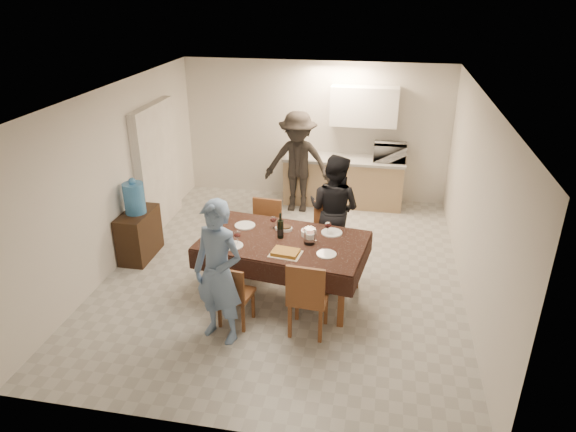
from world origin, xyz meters
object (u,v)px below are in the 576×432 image
Objects in this scene: person_near at (218,273)px; savoury_tart at (286,252)px; person_kitchen at (298,162)px; wine_bottle at (280,226)px; person_far at (334,209)px; dining_table at (283,242)px; microwave at (390,152)px; water_pitcher at (310,236)px; water_jug at (134,198)px; console at (139,235)px.

savoury_tart is at bearing 64.57° from person_near.
wine_bottle is at bearing -85.05° from person_kitchen.
person_kitchen is (-0.24, 2.76, -0.07)m from wine_bottle.
person_far reaches higher than savoury_tart.
wine_bottle is at bearing 143.08° from dining_table.
microwave is 4.71m from person_near.
person_near is (-0.90, -1.00, -0.05)m from water_pitcher.
wine_bottle is 1.58× the size of water_pitcher.
savoury_tart is (0.15, -0.43, -0.15)m from wine_bottle.
person_kitchen reaches higher than microwave.
savoury_tart is at bearing -67.18° from dining_table.
wine_bottle is 0.91× the size of savoury_tart.
water_jug is at bearing 35.60° from microwave.
savoury_tart is 0.22× the size of person_near.
person_far reaches higher than water_pitcher.
person_far is 0.91× the size of person_kitchen.
person_near reaches higher than dining_table.
microwave is 1.69m from person_kitchen.
water_jug is 0.28× the size of person_far.
water_pitcher is at bearing 52.85° from savoury_tart.
person_near reaches higher than microwave.
person_kitchen is (-0.64, 2.86, -0.01)m from water_pitcher.
dining_table is at bearing 67.82° from microwave.
microwave reaches higher than savoury_tart.
person_far is at bearing 79.70° from water_pitcher.
water_pitcher is at bearing -14.04° from wine_bottle.
dining_table is at bearing 81.05° from person_near.
dining_table is 1.19m from person_far.
savoury_tart reaches higher than console.
person_far is 1.96m from person_kitchen.
wine_bottle is (2.32, -0.56, 0.63)m from console.
person_kitchen reaches higher than water_pitcher.
dining_table is at bearing 83.63° from person_far.
water_pitcher is (0.40, -0.10, -0.06)m from wine_bottle.
wine_bottle is (2.32, -0.56, 0.02)m from water_jug.
person_far is (2.92, 0.44, -0.13)m from water_jug.
wine_bottle is at bearing 84.26° from person_near.
savoury_tart is 3.22m from person_kitchen.
savoury_tart is (-0.25, -0.33, -0.09)m from water_pitcher.
console is 1.73× the size of water_jug.
person_near is 1.05× the size of person_far.
console is at bearing 166.26° from water_pitcher.
person_near is (-0.65, -0.67, 0.03)m from savoury_tart.
water_jug is at bearing 29.75° from person_far.
console is 0.45× the size of person_near.
person_far is at bearing 81.05° from person_near.
dining_table is at bearing -84.13° from person_kitchen.
person_far reaches higher than microwave.
wine_bottle is at bearing 80.31° from person_far.
dining_table is at bearing 171.87° from water_pitcher.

